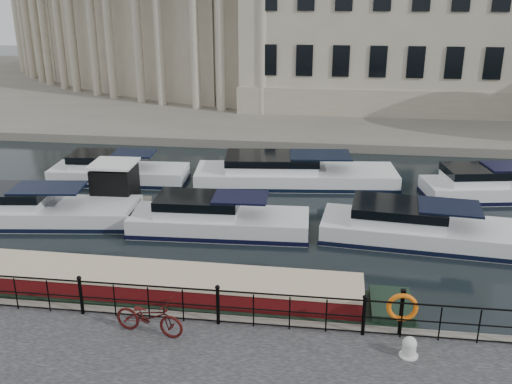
% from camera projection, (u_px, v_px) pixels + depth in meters
% --- Properties ---
extents(ground_plane, '(160.00, 160.00, 0.00)m').
position_uv_depth(ground_plane, '(232.00, 300.00, 18.31)').
color(ground_plane, black).
rests_on(ground_plane, ground).
extents(far_bank, '(120.00, 42.00, 0.55)m').
position_uv_depth(far_bank, '(302.00, 90.00, 54.61)').
color(far_bank, '#6B665B').
rests_on(far_bank, ground_plane).
extents(railing, '(24.14, 0.14, 1.22)m').
position_uv_depth(railing, '(218.00, 303.00, 15.81)').
color(railing, black).
rests_on(railing, near_quay).
extents(civic_building, '(53.55, 31.84, 16.85)m').
position_uv_depth(civic_building, '(290.00, 18.00, 48.44)').
color(civic_building, '#ADA38C').
rests_on(civic_building, far_bank).
extents(bicycle, '(2.08, 1.04, 1.05)m').
position_uv_depth(bicycle, '(149.00, 317.00, 15.41)').
color(bicycle, '#3E0C0B').
rests_on(bicycle, near_quay).
extents(mooring_bollard, '(0.49, 0.49, 0.55)m').
position_uv_depth(mooring_bollard, '(409.00, 347.00, 14.53)').
color(mooring_bollard, silver).
rests_on(mooring_bollard, near_quay).
extents(life_ring_post, '(0.84, 0.21, 1.37)m').
position_uv_depth(life_ring_post, '(402.00, 308.00, 15.19)').
color(life_ring_post, black).
rests_on(life_ring_post, near_quay).
extents(narrowboat, '(15.07, 2.18, 1.55)m').
position_uv_depth(narrowboat, '(167.00, 297.00, 17.78)').
color(narrowboat, black).
rests_on(narrowboat, ground_plane).
extents(harbour_hut, '(2.73, 2.31, 2.16)m').
position_uv_depth(harbour_hut, '(115.00, 187.00, 25.82)').
color(harbour_hut, '#6B665B').
rests_on(harbour_hut, ground_plane).
extents(cabin_cruisers, '(28.49, 10.40, 1.99)m').
position_uv_depth(cabin_cruisers, '(247.00, 199.00, 25.96)').
color(cabin_cruisers, silver).
rests_on(cabin_cruisers, ground_plane).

